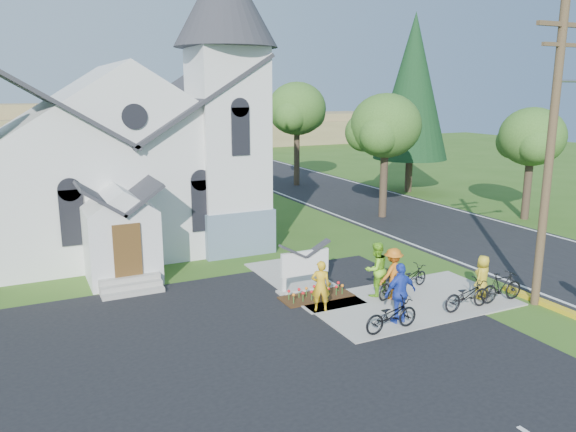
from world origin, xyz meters
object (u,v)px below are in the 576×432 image
church_sign (305,263)px  utility_pole (552,147)px  cyclist_3 (393,273)px  cyclist_0 (321,286)px  bike_0 (391,315)px  cyclist_4 (483,277)px  bike_4 (467,295)px  bike_3 (502,287)px  bike_1 (394,284)px  cyclist_1 (376,269)px  bike_2 (411,277)px  cyclist_2 (400,293)px

church_sign → utility_pole: (6.56, -4.70, 4.38)m
cyclist_3 → cyclist_0: bearing=-13.4°
cyclist_0 → bike_0: bearing=141.2°
cyclist_4 → bike_4: 1.39m
cyclist_0 → bike_0: cyclist_0 is taller
cyclist_3 → cyclist_4: (2.85, -1.35, -0.14)m
church_sign → bike_3: size_ratio=1.24×
bike_3 → cyclist_3: bearing=61.1°
bike_3 → bike_1: bearing=60.0°
utility_pole → cyclist_4: utility_pole is taller
church_sign → bike_1: (2.40, -2.14, -0.47)m
bike_0 → cyclist_1: bearing=-28.9°
utility_pole → bike_1: (-4.16, 2.56, -4.85)m
church_sign → bike_3: (5.50, -4.12, -0.44)m
bike_1 → cyclist_0: bearing=70.0°
cyclist_3 → bike_3: size_ratio=1.02×
church_sign → cyclist_1: 2.58m
cyclist_3 → cyclist_4: size_ratio=1.18×
bike_2 → utility_pole: bearing=-149.2°
utility_pole → bike_2: (-3.00, 3.02, -4.92)m
bike_1 → cyclist_3: size_ratio=0.93×
bike_4 → bike_1: bearing=36.4°
cyclist_4 → church_sign: bearing=-53.5°
bike_1 → cyclist_3: cyclist_3 is taller
cyclist_1 → cyclist_2: cyclist_1 is taller
cyclist_0 → bike_2: size_ratio=1.05×
bike_4 → cyclist_4: bearing=-66.2°
utility_pole → bike_0: utility_pole is taller
cyclist_0 → bike_1: size_ratio=1.02×
cyclist_4 → bike_4: (-1.24, -0.58, -0.27)m
utility_pole → cyclist_0: size_ratio=5.79×
bike_1 → bike_3: (3.10, -1.97, 0.03)m
bike_3 → bike_4: size_ratio=0.93×
church_sign → cyclist_1: size_ratio=1.13×
church_sign → utility_pole: bearing=-35.6°
cyclist_2 → cyclist_4: 3.93m
bike_0 → cyclist_1: size_ratio=0.98×
cyclist_0 → cyclist_3: bearing=-157.7°
bike_1 → cyclist_2: size_ratio=0.87×
bike_0 → bike_2: bike_0 is taller
cyclist_2 → cyclist_4: size_ratio=1.26×
utility_pole → bike_0: size_ratio=5.23×
utility_pole → cyclist_0: (-7.06, 2.63, -4.49)m
church_sign → bike_4: church_sign is taller
utility_pole → bike_4: 5.54m
utility_pole → bike_0: 7.65m
church_sign → cyclist_1: bearing=-40.8°
bike_1 → cyclist_2: cyclist_2 is taller
utility_pole → cyclist_2: size_ratio=5.15×
church_sign → cyclist_3: size_ratio=1.21×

